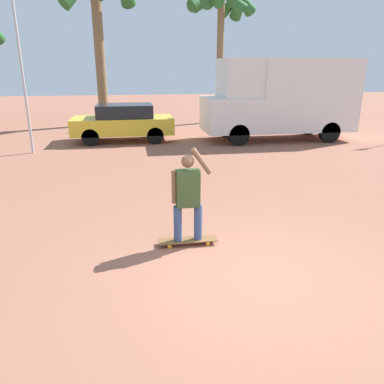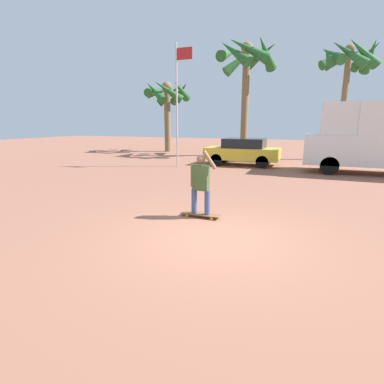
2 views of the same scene
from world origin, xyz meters
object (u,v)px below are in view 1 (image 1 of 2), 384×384
camper_van (282,97)px  skateboard (188,240)px  person_skateboarder (188,193)px  parked_car_yellow (123,122)px  palm_tree_near_van (221,3)px  flagpole (21,45)px

camper_van → skateboard: bearing=-120.2°
skateboard → camper_van: camper_van is taller
skateboard → camper_van: bearing=59.8°
person_skateboarder → parked_car_yellow: 10.13m
camper_van → person_skateboarder: bearing=-120.2°
person_skateboarder → palm_tree_near_van: 16.57m
skateboard → flagpole: size_ratio=0.16×
camper_van → parked_car_yellow: (-6.57, 0.73, -0.98)m
skateboard → flagpole: 9.96m
person_skateboarder → palm_tree_near_van: (4.13, 15.19, 5.19)m
skateboard → person_skateboarder: (-0.00, -0.00, 0.86)m
skateboard → flagpole: (-4.32, 8.24, 3.56)m
camper_van → flagpole: size_ratio=0.98×
person_skateboarder → camper_van: (5.44, 9.33, 0.84)m
parked_car_yellow → palm_tree_near_van: bearing=44.3°
person_skateboarder → parked_car_yellow: bearing=96.4°
person_skateboarder → skateboard: bearing=0.0°
palm_tree_near_van → flagpole: size_ratio=1.15×
skateboard → person_skateboarder: person_skateboarder is taller
parked_car_yellow → palm_tree_near_van: 9.08m
camper_van → parked_car_yellow: camper_van is taller
camper_van → parked_car_yellow: size_ratio=1.52×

